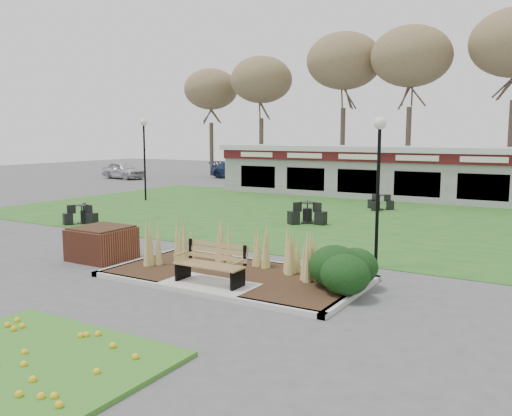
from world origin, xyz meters
The scene contains 16 objects.
ground centered at (0.00, 0.00, 0.00)m, with size 100.00×100.00×0.00m, color #515154.
lawn centered at (0.00, 12.00, 0.01)m, with size 34.00×16.00×0.02m, color #265A1C.
flower_bed centered at (0.00, -4.60, 0.07)m, with size 4.20×3.00×0.16m.
planting_bed centered at (1.27, 1.35, 0.37)m, with size 6.75×3.40×1.27m.
park_bench centered at (0.00, 0.25, 0.59)m, with size 1.70×0.66×0.93m.
brick_planter centered at (-4.40, 1.00, 0.48)m, with size 1.50×1.50×0.95m.
food_pavilion centered at (0.00, 19.96, 1.48)m, with size 24.60×3.40×2.90m.
tree_backdrop centered at (0.00, 28.00, 8.36)m, with size 47.24×5.24×10.36m.
lamp_post_near_left centered at (2.66, 4.08, 2.93)m, with size 0.33×0.33×4.02m.
lamp_post_far_left centered at (-12.85, 12.10, 3.19)m, with size 0.36×0.36×4.38m.
bistro_set_a centered at (-9.77, 5.00, 0.27)m, with size 1.26×1.42×0.75m.
bistro_set_b centered at (-0.83, 15.04, 0.25)m, with size 1.31×1.15×0.70m.
bistro_set_c centered at (-2.06, 9.69, 0.30)m, with size 1.45×1.59×0.85m.
car_silver centered at (-24.32, 22.05, 0.69)m, with size 1.64×4.06×1.38m, color silver.
car_black centered at (-9.67, 21.00, 0.73)m, with size 1.55×4.44×1.46m, color black.
car_blue centered at (-16.55, 27.00, 0.69)m, with size 1.94×4.77×1.38m, color navy.
Camera 1 is at (7.20, -9.79, 3.57)m, focal length 38.00 mm.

